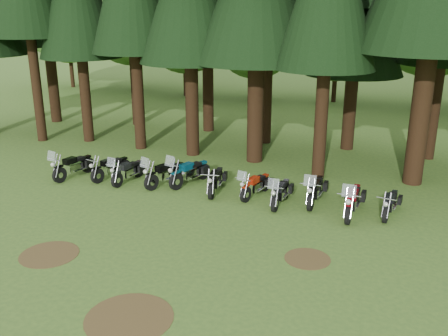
{
  "coord_description": "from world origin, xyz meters",
  "views": [
    {
      "loc": [
        6.83,
        -12.98,
        7.32
      ],
      "look_at": [
        0.13,
        5.0,
        1.0
      ],
      "focal_mm": 40.0,
      "sensor_mm": 36.0,
      "label": 1
    }
  ],
  "objects": [
    {
      "name": "decid_3",
      "position": [
        -4.71,
        25.13,
        4.51
      ],
      "size": [
        6.12,
        5.95,
        7.65
      ],
      "color": "#301D10",
      "rests_on": "ground"
    },
    {
      "name": "dirt_patch_0",
      "position": [
        -3.0,
        -2.0,
        0.01
      ],
      "size": [
        1.8,
        1.8,
        0.01
      ],
      "primitive_type": "cylinder",
      "color": "#4C3D1E",
      "rests_on": "ground"
    },
    {
      "name": "motorcycle_3",
      "position": [
        -2.43,
        4.79,
        0.5
      ],
      "size": [
        1.09,
        2.3,
        1.48
      ],
      "rotation": [
        0.0,
        0.0,
        -0.35
      ],
      "color": "black",
      "rests_on": "ground"
    },
    {
      "name": "motorcycle_0",
      "position": [
        -6.69,
        4.28,
        0.5
      ],
      "size": [
        0.74,
        2.37,
        1.49
      ],
      "rotation": [
        0.0,
        0.0,
        -0.19
      ],
      "color": "black",
      "rests_on": "ground"
    },
    {
      "name": "motorcycle_5",
      "position": [
        -0.15,
        4.78,
        0.47
      ],
      "size": [
        0.5,
        2.26,
        0.92
      ],
      "rotation": [
        0.0,
        0.0,
        0.16
      ],
      "color": "black",
      "rests_on": "ground"
    },
    {
      "name": "motorcycle_6",
      "position": [
        1.52,
        4.87,
        0.45
      ],
      "size": [
        0.79,
        2.13,
        1.35
      ],
      "rotation": [
        0.0,
        0.0,
        -0.25
      ],
      "color": "black",
      "rests_on": "ground"
    },
    {
      "name": "dirt_patch_2",
      "position": [
        1.0,
        -4.0,
        0.01
      ],
      "size": [
        2.2,
        2.2,
        0.01
      ],
      "primitive_type": "cylinder",
      "color": "#4C3D1E",
      "rests_on": "ground"
    },
    {
      "name": "motorcycle_8",
      "position": [
        3.87,
        5.01,
        0.5
      ],
      "size": [
        0.45,
        2.39,
        1.51
      ],
      "rotation": [
        0.0,
        0.0,
        -0.02
      ],
      "color": "black",
      "rests_on": "ground"
    },
    {
      "name": "decid_5",
      "position": [
        8.29,
        25.71,
        6.23
      ],
      "size": [
        8.45,
        8.21,
        10.56
      ],
      "color": "#301D10",
      "rests_on": "ground"
    },
    {
      "name": "motorcycle_1",
      "position": [
        -5.09,
        4.77,
        0.46
      ],
      "size": [
        0.7,
        2.18,
        0.9
      ],
      "rotation": [
        0.0,
        0.0,
        -0.26
      ],
      "color": "black",
      "rests_on": "ground"
    },
    {
      "name": "decid_0",
      "position": [
        -22.1,
        25.26,
        5.9
      ],
      "size": [
        8.0,
        7.78,
        10.0
      ],
      "color": "#301D10",
      "rests_on": "ground"
    },
    {
      "name": "motorcycle_9",
      "position": [
        5.35,
        4.32,
        0.53
      ],
      "size": [
        0.47,
        2.51,
        1.58
      ],
      "rotation": [
        0.0,
        0.0,
        -0.04
      ],
      "color": "black",
      "rests_on": "ground"
    },
    {
      "name": "motorcycle_2",
      "position": [
        -4.13,
        4.58,
        0.46
      ],
      "size": [
        0.53,
        2.21,
        1.39
      ],
      "rotation": [
        0.0,
        0.0,
        -0.11
      ],
      "color": "black",
      "rests_on": "ground"
    },
    {
      "name": "decid_4",
      "position": [
        1.58,
        26.32,
        4.37
      ],
      "size": [
        5.93,
        5.76,
        7.41
      ],
      "color": "#301D10",
      "rests_on": "ground"
    },
    {
      "name": "dirt_patch_1",
      "position": [
        4.5,
        0.5,
        0.01
      ],
      "size": [
        1.4,
        1.4,
        0.01
      ],
      "primitive_type": "cylinder",
      "color": "#4C3D1E",
      "rests_on": "ground"
    },
    {
      "name": "motorcycle_4",
      "position": [
        -1.52,
        5.24,
        0.51
      ],
      "size": [
        1.06,
        2.4,
        1.54
      ],
      "rotation": [
        0.0,
        0.0,
        -0.33
      ],
      "color": "black",
      "rests_on": "ground"
    },
    {
      "name": "decid_1",
      "position": [
        -15.99,
        25.76,
        5.83
      ],
      "size": [
        7.91,
        7.69,
        9.88
      ],
      "color": "#301D10",
      "rests_on": "ground"
    },
    {
      "name": "ground",
      "position": [
        0.0,
        0.0,
        0.0
      ],
      "size": [
        120.0,
        120.0,
        0.0
      ],
      "primitive_type": "plane",
      "color": "#3D6224",
      "rests_on": "ground"
    },
    {
      "name": "motorcycle_10",
      "position": [
        6.63,
        4.78,
        0.43
      ],
      "size": [
        0.42,
        2.06,
        0.84
      ],
      "rotation": [
        0.0,
        0.0,
        -0.14
      ],
      "color": "black",
      "rests_on": "ground"
    },
    {
      "name": "motorcycle_7",
      "position": [
        2.66,
        4.4,
        0.47
      ],
      "size": [
        0.42,
        2.21,
        1.39
      ],
      "rotation": [
        0.0,
        0.0,
        -0.02
      ],
      "color": "black",
      "rests_on": "ground"
    },
    {
      "name": "decid_2",
      "position": [
        -10.43,
        24.78,
        4.95
      ],
      "size": [
        6.72,
        6.53,
        8.4
      ],
      "color": "#301D10",
      "rests_on": "ground"
    }
  ]
}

